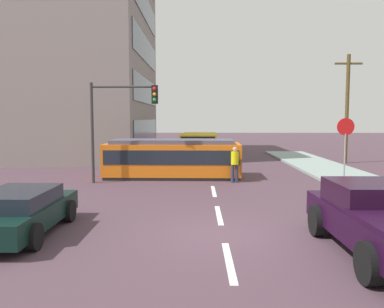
{
  "coord_description": "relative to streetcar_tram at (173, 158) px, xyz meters",
  "views": [
    {
      "loc": [
        -0.67,
        -10.07,
        3.03
      ],
      "look_at": [
        -0.95,
        9.45,
        1.23
      ],
      "focal_mm": 36.86,
      "sensor_mm": 36.0,
      "label": 1
    }
  ],
  "objects": [
    {
      "name": "ground_plane",
      "position": [
        1.94,
        0.16,
        -1.0
      ],
      "size": [
        120.0,
        120.0,
        0.0
      ],
      "primitive_type": "plane",
      "color": "#4B3540"
    },
    {
      "name": "sidewalk_curb_right",
      "position": [
        8.74,
        -3.84,
        -0.93
      ],
      "size": [
        3.2,
        36.0,
        0.14
      ],
      "primitive_type": "cube",
      "color": "#8A9C96",
      "rests_on": "ground"
    },
    {
      "name": "lane_stripe_0",
      "position": [
        1.94,
        -11.84,
        -0.99
      ],
      "size": [
        0.16,
        2.4,
        0.01
      ],
      "primitive_type": "cube",
      "color": "silver",
      "rests_on": "ground"
    },
    {
      "name": "lane_stripe_1",
      "position": [
        1.94,
        -7.84,
        -0.99
      ],
      "size": [
        0.16,
        2.4,
        0.01
      ],
      "primitive_type": "cube",
      "color": "silver",
      "rests_on": "ground"
    },
    {
      "name": "lane_stripe_2",
      "position": [
        1.94,
        -3.84,
        -0.99
      ],
      "size": [
        0.16,
        2.4,
        0.01
      ],
      "primitive_type": "cube",
      "color": "silver",
      "rests_on": "ground"
    },
    {
      "name": "lane_stripe_3",
      "position": [
        1.94,
        6.0,
        -0.99
      ],
      "size": [
        0.16,
        2.4,
        0.01
      ],
      "primitive_type": "cube",
      "color": "silver",
      "rests_on": "ground"
    },
    {
      "name": "lane_stripe_4",
      "position": [
        1.94,
        12.0,
        -0.99
      ],
      "size": [
        0.16,
        2.4,
        0.01
      ],
      "primitive_type": "cube",
      "color": "silver",
      "rests_on": "ground"
    },
    {
      "name": "corner_building",
      "position": [
        -11.32,
        11.3,
        7.0
      ],
      "size": [
        17.11,
        15.02,
        16.0
      ],
      "color": "gray",
      "rests_on": "ground"
    },
    {
      "name": "streetcar_tram",
      "position": [
        0.0,
        0.0,
        0.0
      ],
      "size": [
        6.81,
        2.61,
        1.93
      ],
      "color": "orange",
      "rests_on": "ground"
    },
    {
      "name": "city_bus",
      "position": [
        1.38,
        8.79,
        0.08
      ],
      "size": [
        2.69,
        5.64,
        1.88
      ],
      "color": "gold",
      "rests_on": "ground"
    },
    {
      "name": "pedestrian_crossing",
      "position": [
        3.02,
        -1.57,
        -0.05
      ],
      "size": [
        0.49,
        0.36,
        1.67
      ],
      "color": "#2E3049",
      "rests_on": "ground"
    },
    {
      "name": "parked_sedan_near",
      "position": [
        -3.33,
        -9.98,
        -0.38
      ],
      "size": [
        1.95,
        4.2,
        1.19
      ],
      "color": "black",
      "rests_on": "ground"
    },
    {
      "name": "stop_sign",
      "position": [
        7.76,
        -2.56,
        1.2
      ],
      "size": [
        0.76,
        0.07,
        2.88
      ],
      "color": "gray",
      "rests_on": "sidewalk_curb_right"
    },
    {
      "name": "traffic_light_mast",
      "position": [
        -2.32,
        -1.79,
        2.29
      ],
      "size": [
        3.12,
        0.33,
        4.64
      ],
      "color": "#333333",
      "rests_on": "ground"
    },
    {
      "name": "utility_pole_mid",
      "position": [
        11.19,
        6.52,
        2.77
      ],
      "size": [
        1.8,
        0.24,
        7.18
      ],
      "color": "brown",
      "rests_on": "ground"
    }
  ]
}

